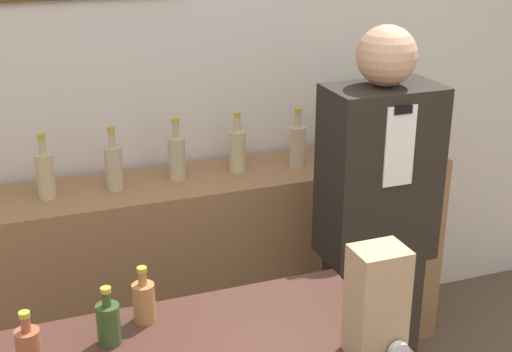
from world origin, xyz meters
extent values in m
cube|color=silver|center=(0.00, 2.00, 1.35)|extent=(5.20, 0.06, 2.70)
cube|color=#8E6642|center=(0.10, 1.74, 0.47)|extent=(2.12, 0.41, 0.94)
cube|color=black|center=(0.55, 1.15, 0.38)|extent=(0.32, 0.25, 0.77)
cube|color=black|center=(0.55, 1.15, 1.10)|extent=(0.42, 0.25, 0.67)
cube|color=white|center=(0.55, 1.03, 1.25)|extent=(0.12, 0.01, 0.29)
cube|color=black|center=(0.55, 1.02, 1.38)|extent=(0.07, 0.01, 0.03)
sphere|color=tan|center=(0.55, 1.15, 1.54)|extent=(0.22, 0.22, 0.22)
cylinder|color=#4C3D2D|center=(0.95, 1.73, 0.99)|extent=(0.19, 0.19, 0.10)
sphere|color=#2D6B2D|center=(0.95, 1.73, 1.16)|extent=(0.28, 0.28, 0.28)
cube|color=tan|center=(0.11, 0.40, 1.07)|extent=(0.14, 0.11, 0.31)
cylinder|color=silver|center=(0.15, 0.32, 0.96)|extent=(0.06, 0.02, 0.06)
cylinder|color=brown|center=(-0.76, 0.64, 0.97)|extent=(0.07, 0.07, 0.12)
cylinder|color=brown|center=(-0.76, 0.64, 1.05)|extent=(0.02, 0.02, 0.04)
cylinder|color=#B29933|center=(-0.76, 0.64, 1.08)|extent=(0.03, 0.03, 0.01)
cylinder|color=#304822|center=(-0.54, 0.69, 0.97)|extent=(0.07, 0.07, 0.12)
cylinder|color=#304822|center=(-0.54, 0.69, 1.05)|extent=(0.02, 0.02, 0.04)
cylinder|color=#B29933|center=(-0.54, 0.69, 1.08)|extent=(0.03, 0.03, 0.01)
cylinder|color=#A46C3E|center=(-0.43, 0.77, 0.97)|extent=(0.07, 0.07, 0.12)
cylinder|color=#A46C3E|center=(-0.43, 0.77, 1.05)|extent=(0.02, 0.02, 0.04)
cylinder|color=#B29933|center=(-0.43, 0.77, 1.08)|extent=(0.03, 0.03, 0.01)
cylinder|color=tan|center=(-0.61, 1.74, 1.03)|extent=(0.07, 0.07, 0.18)
cylinder|color=tan|center=(-0.61, 1.74, 1.16)|extent=(0.03, 0.03, 0.06)
cylinder|color=#B29933|center=(-0.61, 1.74, 1.20)|extent=(0.03, 0.03, 0.02)
cylinder|color=tan|center=(-0.34, 1.73, 1.03)|extent=(0.07, 0.07, 0.18)
cylinder|color=tan|center=(-0.34, 1.73, 1.16)|extent=(0.03, 0.03, 0.06)
cylinder|color=#B29933|center=(-0.34, 1.73, 1.20)|extent=(0.03, 0.03, 0.02)
cylinder|color=tan|center=(-0.07, 1.76, 1.03)|extent=(0.07, 0.07, 0.18)
cylinder|color=tan|center=(-0.07, 1.76, 1.16)|extent=(0.03, 0.03, 0.06)
cylinder|color=#B29933|center=(-0.07, 1.76, 1.20)|extent=(0.03, 0.03, 0.02)
cylinder|color=tan|center=(0.20, 1.76, 1.03)|extent=(0.07, 0.07, 0.18)
cylinder|color=tan|center=(0.20, 1.76, 1.16)|extent=(0.03, 0.03, 0.06)
cylinder|color=#B29933|center=(0.20, 1.76, 1.20)|extent=(0.03, 0.03, 0.02)
cylinder|color=tan|center=(0.46, 1.72, 1.03)|extent=(0.07, 0.07, 0.18)
cylinder|color=tan|center=(0.46, 1.72, 1.16)|extent=(0.03, 0.03, 0.06)
cylinder|color=#B29933|center=(0.46, 1.72, 1.20)|extent=(0.03, 0.03, 0.02)
cylinder|color=tan|center=(0.73, 1.73, 1.03)|extent=(0.07, 0.07, 0.18)
cylinder|color=tan|center=(0.73, 1.73, 1.16)|extent=(0.03, 0.03, 0.06)
cylinder|color=#B29933|center=(0.73, 1.73, 1.20)|extent=(0.03, 0.03, 0.02)
camera|label=1|loc=(-0.75, -1.01, 2.06)|focal=50.00mm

